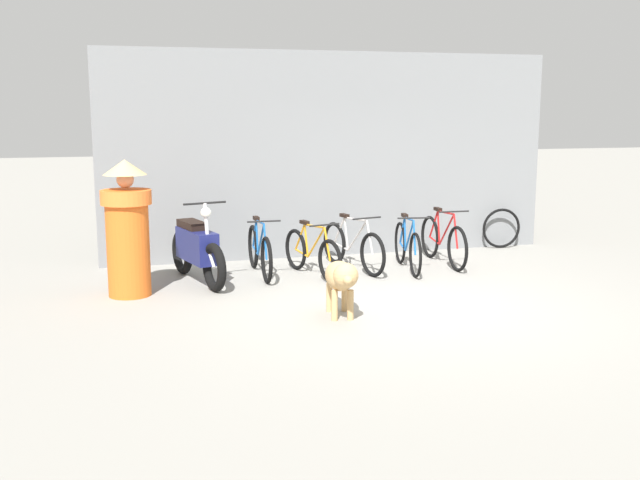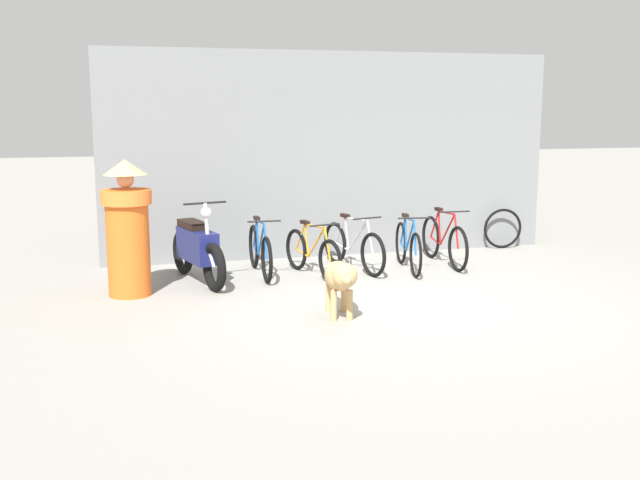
% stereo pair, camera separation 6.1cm
% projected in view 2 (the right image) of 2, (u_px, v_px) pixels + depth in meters
% --- Properties ---
extents(ground_plane, '(60.00, 60.00, 0.00)m').
position_uv_depth(ground_plane, '(410.00, 305.00, 8.98)').
color(ground_plane, gray).
extents(shop_wall_back, '(7.26, 0.20, 3.21)m').
position_uv_depth(shop_wall_back, '(333.00, 155.00, 11.85)').
color(shop_wall_back, slate).
rests_on(shop_wall_back, ground).
extents(bicycle_0, '(0.46, 1.68, 0.84)m').
position_uv_depth(bicycle_0, '(260.00, 251.00, 10.56)').
color(bicycle_0, black).
rests_on(bicycle_0, ground).
extents(bicycle_1, '(0.53, 1.56, 0.79)m').
position_uv_depth(bicycle_1, '(312.00, 254.00, 10.50)').
color(bicycle_1, black).
rests_on(bicycle_1, ground).
extents(bicycle_2, '(0.53, 1.68, 0.82)m').
position_uv_depth(bicycle_2, '(353.00, 247.00, 10.92)').
color(bicycle_2, black).
rests_on(bicycle_2, ground).
extents(bicycle_3, '(0.46, 1.59, 0.83)m').
position_uv_depth(bicycle_3, '(408.00, 247.00, 10.88)').
color(bicycle_3, black).
rests_on(bicycle_3, ground).
extents(bicycle_4, '(0.46, 1.71, 0.87)m').
position_uv_depth(bicycle_4, '(444.00, 241.00, 11.29)').
color(bicycle_4, black).
rests_on(bicycle_4, ground).
extents(motorcycle, '(0.65, 1.82, 1.14)m').
position_uv_depth(motorcycle, '(197.00, 249.00, 10.11)').
color(motorcycle, black).
rests_on(motorcycle, ground).
extents(stray_dog, '(0.41, 1.12, 0.69)m').
position_uv_depth(stray_dog, '(340.00, 278.00, 8.37)').
color(stray_dog, tan).
rests_on(stray_dog, ground).
extents(person_in_robes, '(0.75, 0.75, 1.72)m').
position_uv_depth(person_in_robes, '(128.00, 228.00, 9.33)').
color(person_in_robes, orange).
rests_on(person_in_robes, ground).
extents(spare_tire_left, '(0.68, 0.09, 0.67)m').
position_uv_depth(spare_tire_left, '(503.00, 228.00, 12.59)').
color(spare_tire_left, black).
rests_on(spare_tire_left, ground).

